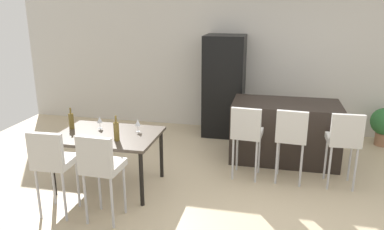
{
  "coord_description": "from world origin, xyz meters",
  "views": [
    {
      "loc": [
        0.1,
        -4.52,
        2.37
      ],
      "look_at": [
        -1.01,
        0.46,
        0.85
      ],
      "focal_mm": 35.08,
      "sensor_mm": 36.0,
      "label": 1
    }
  ],
  "objects_px": {
    "kitchen_island": "(284,131)",
    "wine_bottle_left": "(116,131)",
    "dining_chair_near": "(52,160)",
    "wine_glass_right": "(100,120)",
    "bar_chair_middle": "(291,134)",
    "potted_plant": "(384,123)",
    "bar_chair_left": "(247,131)",
    "wine_bottle_middle": "(71,121)",
    "refrigerator": "(224,86)",
    "dining_table": "(108,139)",
    "dining_chair_far": "(100,164)",
    "bar_chair_right": "(344,138)",
    "wine_glass_far": "(138,123)"
  },
  "relations": [
    {
      "from": "dining_table",
      "to": "dining_chair_near",
      "type": "xyz_separation_m",
      "value": [
        -0.29,
        -0.83,
        0.02
      ]
    },
    {
      "from": "wine_bottle_left",
      "to": "wine_bottle_middle",
      "type": "relative_size",
      "value": 1.1
    },
    {
      "from": "bar_chair_left",
      "to": "refrigerator",
      "type": "distance_m",
      "value": 1.92
    },
    {
      "from": "kitchen_island",
      "to": "wine_bottle_left",
      "type": "relative_size",
      "value": 5.03
    },
    {
      "from": "potted_plant",
      "to": "dining_chair_far",
      "type": "bearing_deg",
      "value": -138.39
    },
    {
      "from": "bar_chair_right",
      "to": "potted_plant",
      "type": "relative_size",
      "value": 1.59
    },
    {
      "from": "bar_chair_left",
      "to": "dining_chair_near",
      "type": "bearing_deg",
      "value": -144.58
    },
    {
      "from": "wine_bottle_middle",
      "to": "dining_table",
      "type": "bearing_deg",
      "value": -9.46
    },
    {
      "from": "bar_chair_middle",
      "to": "potted_plant",
      "type": "relative_size",
      "value": 1.59
    },
    {
      "from": "kitchen_island",
      "to": "dining_table",
      "type": "height_order",
      "value": "kitchen_island"
    },
    {
      "from": "bar_chair_right",
      "to": "wine_glass_right",
      "type": "xyz_separation_m",
      "value": [
        -3.21,
        -0.44,
        0.17
      ]
    },
    {
      "from": "wine_bottle_left",
      "to": "refrigerator",
      "type": "relative_size",
      "value": 0.17
    },
    {
      "from": "kitchen_island",
      "to": "wine_glass_right",
      "type": "distance_m",
      "value": 2.81
    },
    {
      "from": "kitchen_island",
      "to": "dining_chair_far",
      "type": "distance_m",
      "value": 3.03
    },
    {
      "from": "potted_plant",
      "to": "wine_bottle_left",
      "type": "bearing_deg",
      "value": -144.84
    },
    {
      "from": "bar_chair_right",
      "to": "potted_plant",
      "type": "distance_m",
      "value": 2.08
    },
    {
      "from": "dining_chair_near",
      "to": "potted_plant",
      "type": "distance_m",
      "value": 5.38
    },
    {
      "from": "dining_table",
      "to": "dining_chair_far",
      "type": "relative_size",
      "value": 1.25
    },
    {
      "from": "dining_chair_far",
      "to": "wine_bottle_left",
      "type": "bearing_deg",
      "value": 96.95
    },
    {
      "from": "wine_bottle_left",
      "to": "refrigerator",
      "type": "xyz_separation_m",
      "value": [
        0.97,
        2.66,
        0.06
      ]
    },
    {
      "from": "kitchen_island",
      "to": "wine_glass_far",
      "type": "bearing_deg",
      "value": -146.6
    },
    {
      "from": "kitchen_island",
      "to": "wine_bottle_middle",
      "type": "relative_size",
      "value": 5.53
    },
    {
      "from": "dining_chair_near",
      "to": "wine_bottle_middle",
      "type": "height_order",
      "value": "dining_chair_near"
    },
    {
      "from": "wine_bottle_middle",
      "to": "bar_chair_right",
      "type": "bearing_deg",
      "value": 8.45
    },
    {
      "from": "bar_chair_middle",
      "to": "wine_bottle_middle",
      "type": "xyz_separation_m",
      "value": [
        -2.91,
        -0.53,
        0.15
      ]
    },
    {
      "from": "dining_chair_far",
      "to": "wine_glass_far",
      "type": "bearing_deg",
      "value": 86.58
    },
    {
      "from": "wine_glass_right",
      "to": "potted_plant",
      "type": "relative_size",
      "value": 0.26
    },
    {
      "from": "dining_table",
      "to": "potted_plant",
      "type": "height_order",
      "value": "dining_table"
    },
    {
      "from": "bar_chair_middle",
      "to": "bar_chair_left",
      "type": "bearing_deg",
      "value": -180.0
    },
    {
      "from": "wine_glass_right",
      "to": "potted_plant",
      "type": "height_order",
      "value": "wine_glass_right"
    },
    {
      "from": "dining_chair_near",
      "to": "wine_glass_right",
      "type": "relative_size",
      "value": 6.03
    },
    {
      "from": "bar_chair_middle",
      "to": "dining_table",
      "type": "xyz_separation_m",
      "value": [
        -2.34,
        -0.63,
        -0.02
      ]
    },
    {
      "from": "bar_chair_left",
      "to": "potted_plant",
      "type": "bearing_deg",
      "value": 39.26
    },
    {
      "from": "wine_bottle_middle",
      "to": "wine_glass_right",
      "type": "relative_size",
      "value": 1.68
    },
    {
      "from": "bar_chair_right",
      "to": "wine_glass_right",
      "type": "bearing_deg",
      "value": -172.2
    },
    {
      "from": "bar_chair_left",
      "to": "refrigerator",
      "type": "relative_size",
      "value": 0.57
    },
    {
      "from": "dining_table",
      "to": "kitchen_island",
      "type": "bearing_deg",
      "value": 32.37
    },
    {
      "from": "wine_bottle_left",
      "to": "wine_bottle_middle",
      "type": "height_order",
      "value": "wine_bottle_left"
    },
    {
      "from": "kitchen_island",
      "to": "wine_bottle_left",
      "type": "bearing_deg",
      "value": -141.37
    },
    {
      "from": "bar_chair_middle",
      "to": "refrigerator",
      "type": "distance_m",
      "value": 2.17
    },
    {
      "from": "bar_chair_left",
      "to": "wine_glass_far",
      "type": "bearing_deg",
      "value": -162.09
    },
    {
      "from": "dining_chair_far",
      "to": "bar_chair_middle",
      "type": "bearing_deg",
      "value": 35.33
    },
    {
      "from": "dining_chair_near",
      "to": "dining_table",
      "type": "bearing_deg",
      "value": 70.56
    },
    {
      "from": "kitchen_island",
      "to": "refrigerator",
      "type": "xyz_separation_m",
      "value": [
        -1.1,
        1.0,
        0.46
      ]
    },
    {
      "from": "dining_chair_far",
      "to": "potted_plant",
      "type": "height_order",
      "value": "dining_chair_far"
    },
    {
      "from": "wine_glass_right",
      "to": "dining_table",
      "type": "bearing_deg",
      "value": -43.26
    },
    {
      "from": "bar_chair_middle",
      "to": "potted_plant",
      "type": "height_order",
      "value": "bar_chair_middle"
    },
    {
      "from": "bar_chair_left",
      "to": "dining_chair_far",
      "type": "relative_size",
      "value": 1.0
    },
    {
      "from": "kitchen_island",
      "to": "wine_glass_far",
      "type": "height_order",
      "value": "kitchen_island"
    },
    {
      "from": "dining_table",
      "to": "wine_glass_right",
      "type": "bearing_deg",
      "value": 136.74
    }
  ]
}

